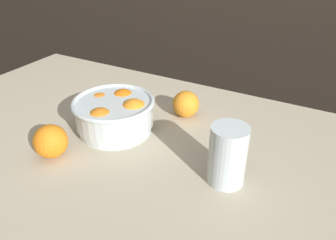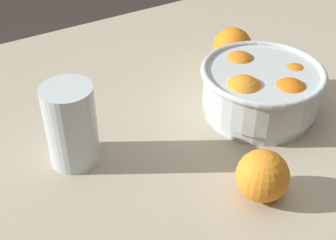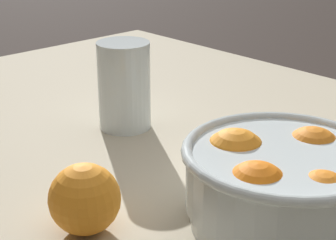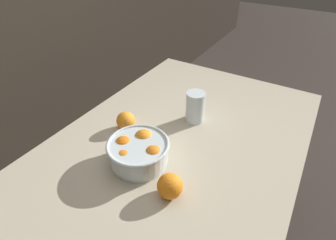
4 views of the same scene
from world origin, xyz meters
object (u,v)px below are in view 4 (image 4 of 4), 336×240
(fruit_bowl, at_px, (138,151))
(orange_loose_near_bowl, at_px, (126,121))
(juice_glass, at_px, (195,108))
(orange_loose_front, at_px, (170,186))

(fruit_bowl, xyz_separation_m, orange_loose_near_bowl, (0.13, 0.16, -0.01))
(fruit_bowl, distance_m, juice_glass, 0.34)
(fruit_bowl, bearing_deg, orange_loose_front, -111.18)
(juice_glass, height_order, orange_loose_near_bowl, juice_glass)
(orange_loose_near_bowl, height_order, orange_loose_front, orange_loose_front)
(orange_loose_front, bearing_deg, orange_loose_near_bowl, 59.11)
(juice_glass, xyz_separation_m, orange_loose_front, (-0.40, -0.11, -0.02))
(orange_loose_front, bearing_deg, fruit_bowl, 68.82)
(juice_glass, distance_m, orange_loose_near_bowl, 0.30)
(orange_loose_near_bowl, bearing_deg, fruit_bowl, -129.28)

